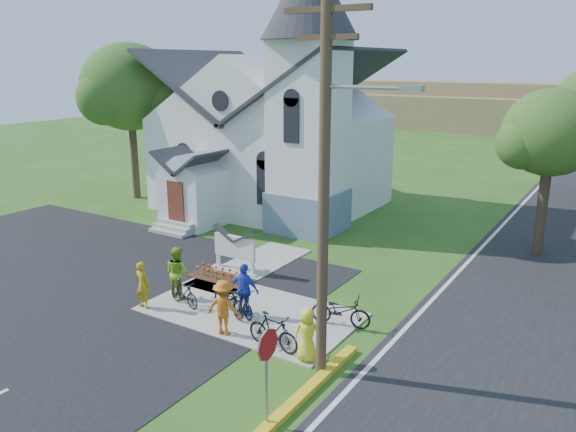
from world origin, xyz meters
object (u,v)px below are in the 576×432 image
Objects in this scene: cyclist_4 at (307,335)px; bike_4 at (341,311)px; church_sign at (235,247)px; bike_0 at (229,299)px; cyclist_3 at (224,307)px; bike_3 at (273,332)px; cyclist_0 at (143,285)px; bike_1 at (184,293)px; cyclist_1 at (177,272)px; utility_pole at (326,175)px; cyclist_2 at (245,290)px; bike_2 at (239,301)px; stop_sign at (267,358)px.

cyclist_4 reaches higher than bike_4.
church_sign is 3.90m from bike_0.
bike_3 is at bearing 169.34° from cyclist_3.
cyclist_0 is 0.95× the size of cyclist_3.
bike_1 is 4.29m from bike_3.
cyclist_1 reaches higher than church_sign.
utility_pole is 5.60m from bike_4.
cyclist_3 reaches higher than cyclist_0.
bike_1 is at bearing 83.97° from bike_3.
cyclist_0 is at bearing 99.56° from bike_4.
cyclist_2 is 1.03× the size of cyclist_3.
bike_2 is 0.98× the size of bike_3.
church_sign is 1.20× the size of cyclist_1.
cyclist_4 is at bearing 168.67° from cyclist_3.
utility_pole reaches higher than cyclist_2.
bike_3 is at bearing 179.67° from cyclist_0.
bike_3 is (-1.81, 0.32, -4.82)m from utility_pole.
bike_2 is at bearing -82.69° from cyclist_3.
bike_4 is at bearing -107.24° from cyclist_4.
cyclist_4 is 0.80× the size of bike_4.
utility_pole is at bearing 152.69° from cyclist_2.
bike_0 is 3.90m from cyclist_4.
cyclist_3 is (-3.66, 3.00, -0.87)m from stop_sign.
cyclist_0 is 0.89× the size of cyclist_1.
cyclist_2 reaches higher than bike_1.
church_sign is 3.08m from cyclist_1.
stop_sign is at bearing -111.67° from bike_0.
cyclist_0 is at bearing -11.77° from cyclist_3.
church_sign reaches higher than bike_1.
utility_pole is 5.36× the size of bike_0.
church_sign reaches higher than cyclist_0.
church_sign reaches higher than bike_4.
cyclist_1 is (-6.71, 1.63, -4.44)m from utility_pole.
bike_1 is at bearing 147.58° from stop_sign.
bike_2 is at bearing 96.28° from bike_4.
bike_2 is at bearing -156.30° from cyclist_0.
bike_0 is at bearing -156.58° from cyclist_0.
cyclist_3 is at bearing 95.71° from cyclist_2.
bike_3 is (2.55, -1.19, 0.05)m from bike_0.
cyclist_2 is (2.90, 0.03, -0.02)m from cyclist_1.
stop_sign reaches higher than bike_2.
cyclist_0 is (-0.50, -4.37, -0.16)m from church_sign.
utility_pole reaches higher than bike_1.
cyclist_0 reaches higher than bike_3.
church_sign is 1.15× the size of bike_4.
bike_1 is at bearing 169.03° from utility_pole.
church_sign is 4.10m from cyclist_2.
cyclist_2 reaches higher than church_sign.
cyclist_3 is at bearing -136.74° from bike_2.
cyclist_1 is (0.35, 1.30, 0.10)m from cyclist_0.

